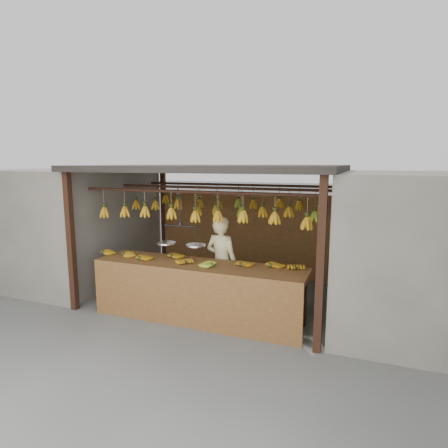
% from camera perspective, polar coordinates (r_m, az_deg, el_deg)
% --- Properties ---
extents(ground, '(80.00, 80.00, 0.00)m').
position_cam_1_polar(ground, '(7.12, -0.89, -10.76)').
color(ground, '#5B5B57').
extents(stall, '(4.30, 3.30, 2.40)m').
position_cam_1_polar(stall, '(7.00, 0.08, 5.46)').
color(stall, black).
rests_on(stall, ground).
extents(neighbor_left, '(3.00, 3.00, 2.30)m').
position_cam_1_polar(neighbor_left, '(8.80, -23.21, 0.11)').
color(neighbor_left, slate).
rests_on(neighbor_left, ground).
extents(neighbor_right, '(3.00, 3.00, 2.30)m').
position_cam_1_polar(neighbor_right, '(6.42, 30.47, -3.60)').
color(neighbor_right, slate).
rests_on(neighbor_right, ground).
extents(counter, '(3.58, 0.77, 0.96)m').
position_cam_1_polar(counter, '(5.78, -4.41, -8.17)').
color(counter, brown).
rests_on(counter, ground).
extents(hanging_bananas, '(3.61, 2.24, 0.38)m').
position_cam_1_polar(hanging_bananas, '(6.73, -0.89, 2.31)').
color(hanging_bananas, '#B77D13').
rests_on(hanging_bananas, ground).
extents(balance_scale, '(0.81, 0.33, 0.85)m').
position_cam_1_polar(balance_scale, '(6.01, -6.60, -2.70)').
color(balance_scale, black).
rests_on(balance_scale, ground).
extents(vendor, '(0.65, 0.49, 1.59)m').
position_cam_1_polar(vendor, '(6.23, -0.37, -6.00)').
color(vendor, beige).
rests_on(vendor, ground).
extents(bag_bundles, '(0.08, 0.26, 1.19)m').
position_cam_1_polar(bag_bundles, '(7.70, 16.51, -1.96)').
color(bag_bundles, red).
rests_on(bag_bundles, ground).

